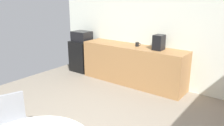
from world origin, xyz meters
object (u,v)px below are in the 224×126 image
Objects in this scene: chair_gray at (11,120)px; mug_white at (137,44)px; coffee_maker at (159,42)px; mini_fridge at (83,56)px; microwave at (82,36)px.

chair_gray is 3.16m from mug_white.
chair_gray is 2.59× the size of coffee_maker.
coffee_maker reaches higher than mini_fridge.
chair_gray is at bearing -60.25° from mini_fridge.
chair_gray is at bearing -60.25° from microwave.
microwave reaches higher than mini_fridge.
chair_gray is at bearing -98.92° from coffee_maker.
coffee_maker reaches higher than mug_white.
chair_gray is (1.77, -3.09, -0.44)m from microwave.
coffee_maker is at bearing -3.43° from mug_white.
mug_white is at bearing 176.57° from coffee_maker.
mug_white is 0.56m from coffee_maker.
mini_fridge is at bearing 119.75° from chair_gray.
mini_fridge is at bearing -178.91° from mug_white.
mini_fridge is 6.42× the size of mug_white.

